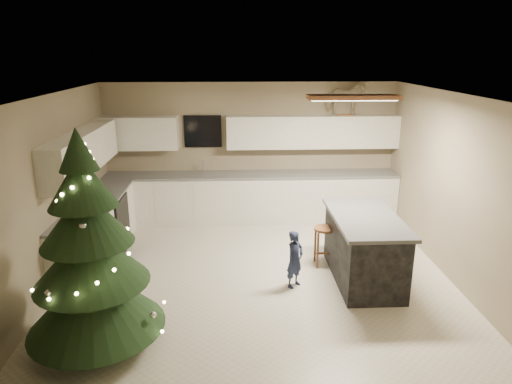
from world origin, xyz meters
TOP-DOWN VIEW (x-y plane):
  - ground_plane at (0.00, 0.00)m, footprint 5.50×5.50m
  - room_shell at (0.02, 0.00)m, footprint 5.52×5.02m
  - cabinetry at (-0.91, 1.65)m, footprint 5.50×3.20m
  - island at (1.50, -0.22)m, footprint 0.90×1.70m
  - bar_stool at (1.03, 0.24)m, footprint 0.32×0.32m
  - christmas_tree at (-1.85, -1.60)m, footprint 1.53×1.48m
  - toddler at (0.50, -0.40)m, footprint 0.35×0.35m
  - rocking_horse at (1.74, 2.33)m, footprint 0.71×0.35m

SIDE VIEW (x-z plane):
  - ground_plane at x=0.00m, z-range 0.00..0.00m
  - toddler at x=0.50m, z-range 0.00..0.81m
  - bar_stool at x=1.03m, z-range 0.15..0.76m
  - island at x=1.50m, z-range 0.00..0.95m
  - cabinetry at x=-0.91m, z-range -0.24..1.76m
  - christmas_tree at x=-1.85m, z-range -0.22..2.22m
  - room_shell at x=0.02m, z-range 0.44..3.05m
  - rocking_horse at x=1.74m, z-range 2.01..2.62m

